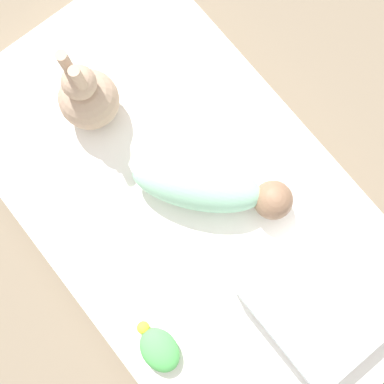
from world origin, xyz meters
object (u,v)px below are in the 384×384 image
object	(u,v)px
pillow	(325,299)
turtle_plush	(159,349)
swaddled_baby	(209,187)
bunny_plush	(87,97)

from	to	relation	value
pillow	turtle_plush	distance (m)	0.51
swaddled_baby	turtle_plush	distance (m)	0.50
pillow	turtle_plush	xyz separation A→B (m)	(0.20, 0.47, -0.02)
bunny_plush	turtle_plush	bearing A→B (deg)	157.59
swaddled_baby	pillow	bearing A→B (deg)	-32.58
turtle_plush	swaddled_baby	bearing A→B (deg)	-56.28
swaddled_baby	pillow	world-z (taller)	swaddled_baby
swaddled_baby	turtle_plush	size ratio (longest dim) A/B	2.67
turtle_plush	bunny_plush	bearing A→B (deg)	-22.41
pillow	bunny_plush	bearing A→B (deg)	10.86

